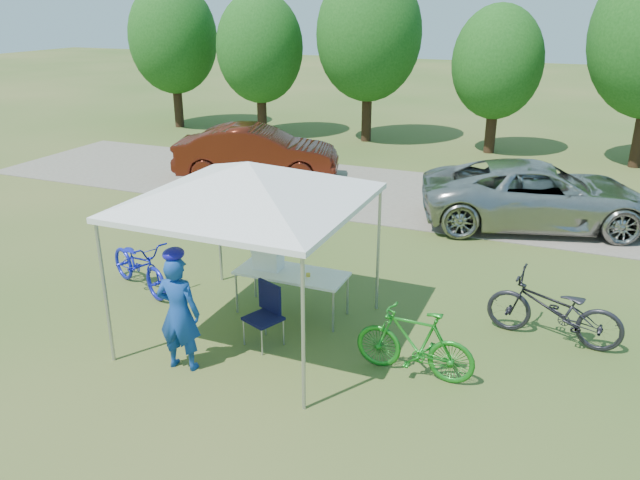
# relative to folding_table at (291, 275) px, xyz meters

# --- Properties ---
(ground) EXTENTS (100.00, 100.00, 0.00)m
(ground) POSITION_rel_folding_table_xyz_m (-0.26, -0.80, -0.70)
(ground) COLOR #2D5119
(ground) RESTS_ON ground
(gravel_strip) EXTENTS (24.00, 5.00, 0.02)m
(gravel_strip) POSITION_rel_folding_table_xyz_m (-0.26, 7.20, -0.69)
(gravel_strip) COLOR gray
(gravel_strip) RESTS_ON ground
(canopy) EXTENTS (4.53, 4.53, 3.00)m
(canopy) POSITION_rel_folding_table_xyz_m (-0.26, -0.80, 1.95)
(canopy) COLOR #A5A5AA
(canopy) RESTS_ON ground
(treeline) EXTENTS (24.89, 4.28, 6.30)m
(treeline) POSITION_rel_folding_table_xyz_m (-0.56, 13.25, 2.83)
(treeline) COLOR #382314
(treeline) RESTS_ON ground
(folding_table) EXTENTS (1.81, 0.75, 0.74)m
(folding_table) POSITION_rel_folding_table_xyz_m (0.00, 0.00, 0.00)
(folding_table) COLOR white
(folding_table) RESTS_ON ground
(folding_chair) EXTENTS (0.62, 0.65, 0.93)m
(folding_chair) POSITION_rel_folding_table_xyz_m (0.04, -0.98, -0.15)
(folding_chair) COLOR black
(folding_chair) RESTS_ON ground
(cooler) EXTENTS (0.47, 0.32, 0.34)m
(cooler) POSITION_rel_folding_table_xyz_m (-0.42, 0.00, 0.21)
(cooler) COLOR white
(cooler) RESTS_ON folding_table
(ice_cream_cup) EXTENTS (0.07, 0.07, 0.05)m
(ice_cream_cup) POSITION_rel_folding_table_xyz_m (0.32, -0.05, 0.07)
(ice_cream_cup) COLOR gold
(ice_cream_cup) RESTS_ON folding_table
(cyclist) EXTENTS (0.66, 0.48, 1.69)m
(cyclist) POSITION_rel_folding_table_xyz_m (-0.74, -2.06, 0.14)
(cyclist) COLOR navy
(cyclist) RESTS_ON ground
(bike_blue) EXTENTS (1.92, 1.33, 0.96)m
(bike_blue) POSITION_rel_folding_table_xyz_m (-2.90, -0.19, -0.22)
(bike_blue) COLOR #151DBE
(bike_blue) RESTS_ON ground
(bike_green) EXTENTS (1.68, 0.52, 1.00)m
(bike_green) POSITION_rel_folding_table_xyz_m (2.31, -1.01, -0.20)
(bike_green) COLOR #1C7E1F
(bike_green) RESTS_ON ground
(bike_dark) EXTENTS (2.05, 0.89, 1.04)m
(bike_dark) POSITION_rel_folding_table_xyz_m (4.01, 0.71, -0.18)
(bike_dark) COLOR black
(bike_dark) RESTS_ON ground
(minivan) EXTENTS (5.69, 3.75, 1.45)m
(minivan) POSITION_rel_folding_table_xyz_m (3.35, 6.06, 0.05)
(minivan) COLOR #A7A7A2
(minivan) RESTS_ON gravel_strip
(sedan) EXTENTS (4.90, 2.97, 1.52)m
(sedan) POSITION_rel_folding_table_xyz_m (-4.45, 7.20, 0.08)
(sedan) COLOR #4E180D
(sedan) RESTS_ON gravel_strip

